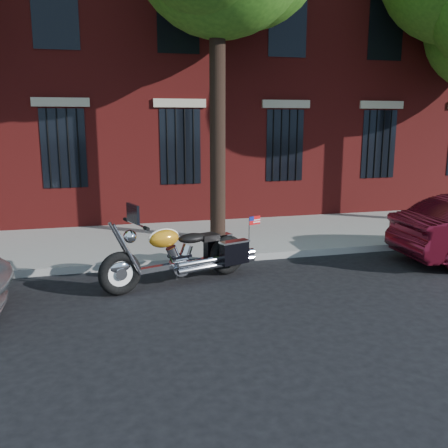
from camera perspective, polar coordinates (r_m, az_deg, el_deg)
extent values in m
plane|color=black|center=(9.14, 0.65, -6.79)|extent=(120.00, 120.00, 0.00)
cube|color=gray|center=(10.39, -1.36, -4.05)|extent=(40.00, 0.16, 0.15)
cube|color=gray|center=(12.17, -3.40, -1.70)|extent=(40.00, 3.60, 0.15)
cube|color=maroon|center=(18.81, -8.00, 21.14)|extent=(26.00, 10.00, 12.00)
cube|color=black|center=(13.67, -5.05, 8.77)|extent=(1.10, 0.14, 2.00)
cube|color=#B2A893|center=(13.63, -5.12, 13.60)|extent=(1.40, 0.20, 0.22)
cube|color=black|center=(13.92, -5.32, 22.89)|extent=(1.10, 0.14, 2.00)
cylinder|color=black|center=(13.59, -4.99, 8.75)|extent=(0.04, 0.04, 2.00)
cylinder|color=black|center=(11.60, -0.74, 9.76)|extent=(0.36, 0.36, 5.00)
torus|color=black|center=(8.60, -11.81, -5.55)|extent=(0.78, 0.40, 0.76)
torus|color=black|center=(9.53, 0.38, -3.57)|extent=(0.78, 0.40, 0.76)
cylinder|color=white|center=(8.60, -11.81, -5.55)|extent=(0.56, 0.24, 0.57)
cylinder|color=white|center=(9.53, 0.38, -3.57)|extent=(0.56, 0.24, 0.57)
ellipsoid|color=white|center=(8.56, -11.84, -4.83)|extent=(0.42, 0.26, 0.22)
ellipsoid|color=orange|center=(9.50, 0.38, -2.78)|extent=(0.43, 0.27, 0.22)
cube|color=white|center=(9.02, -5.39, -4.67)|extent=(1.65, 0.64, 0.09)
cylinder|color=white|center=(9.05, -5.06, -4.76)|extent=(0.41, 0.31, 0.36)
cylinder|color=white|center=(9.14, -1.31, -4.47)|extent=(1.38, 0.54, 0.10)
ellipsoid|color=orange|center=(8.78, -6.90, -1.64)|extent=(0.63, 0.48, 0.32)
ellipsoid|color=black|center=(9.05, -3.66, -1.62)|extent=(0.62, 0.48, 0.17)
cube|color=black|center=(9.72, -0.74, -2.50)|extent=(0.57, 0.34, 0.43)
cube|color=black|center=(9.25, 1.20, -3.26)|extent=(0.57, 0.34, 0.43)
cylinder|color=white|center=(8.51, -10.04, 0.02)|extent=(0.31, 0.85, 0.04)
sphere|color=white|center=(8.51, -10.70, -1.41)|extent=(0.29, 0.29, 0.23)
cube|color=black|center=(8.45, -10.37, 1.19)|extent=(0.18, 0.45, 0.32)
cube|color=red|center=(9.32, 3.52, 0.42)|extent=(0.24, 0.09, 0.16)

